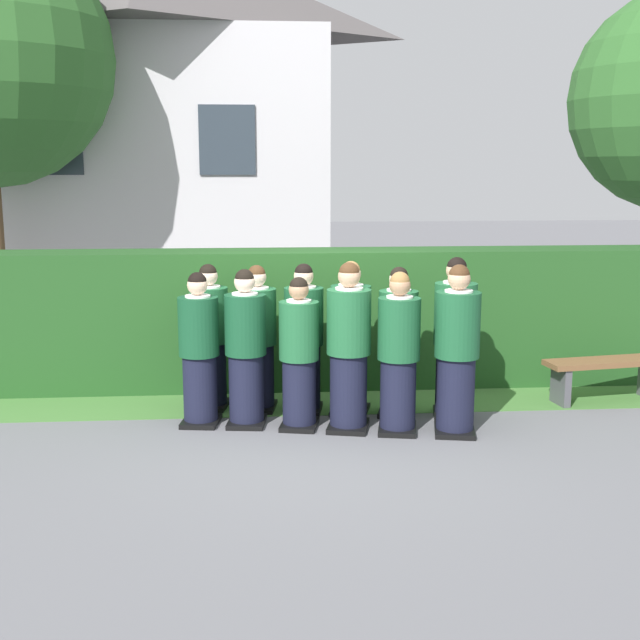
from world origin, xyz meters
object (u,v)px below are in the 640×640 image
student_front_row_2 (299,357)px  wooden_bench (606,371)px  student_front_row_4 (399,357)px  student_front_row_5 (457,354)px  student_rear_row_4 (398,345)px  student_front_row_0 (199,353)px  student_rear_row_1 (258,342)px  student_rear_row_3 (350,342)px  student_rear_row_0 (210,340)px  student_rear_row_5 (455,342)px  student_front_row_3 (349,351)px  student_rear_row_2 (304,342)px  student_front_row_1 (246,352)px

student_front_row_2 → wooden_bench: 3.53m
student_front_row_2 → student_front_row_4: student_front_row_4 is taller
student_front_row_5 → student_rear_row_4: bearing=124.7°
student_front_row_0 → wooden_bench: 4.48m
student_rear_row_1 → student_rear_row_3: bearing=-11.4°
student_front_row_2 → wooden_bench: student_front_row_2 is taller
student_front_row_0 → student_rear_row_0: 0.58m
student_rear_row_3 → student_rear_row_5: student_rear_row_5 is taller
student_front_row_2 → student_rear_row_1: (-0.41, 0.66, 0.02)m
student_front_row_3 → student_rear_row_4: student_front_row_3 is taller
student_rear_row_1 → student_rear_row_2: (0.49, -0.12, 0.01)m
student_front_row_2 → student_rear_row_0: size_ratio=0.97×
student_front_row_0 → student_front_row_1: (0.47, -0.06, 0.02)m
student_rear_row_3 → student_rear_row_4: 0.50m
student_rear_row_0 → student_rear_row_1: bearing=-12.2°
student_rear_row_0 → student_rear_row_3: student_rear_row_3 is taller
student_front_row_5 → student_rear_row_0: size_ratio=1.06×
student_rear_row_5 → wooden_bench: (1.83, 0.42, -0.45)m
student_front_row_3 → student_rear_row_2: size_ratio=1.05×
student_rear_row_2 → student_rear_row_3: bearing=-9.4°
student_rear_row_1 → student_rear_row_2: size_ratio=0.98×
wooden_bench → student_rear_row_5: bearing=-167.1°
student_front_row_4 → student_rear_row_4: student_front_row_4 is taller
student_front_row_2 → student_front_row_3: (0.48, -0.09, 0.07)m
student_rear_row_3 → student_rear_row_5: (1.06, -0.23, 0.03)m
student_rear_row_1 → student_rear_row_3: (0.97, -0.20, 0.03)m
student_front_row_3 → student_rear_row_5: (1.14, 0.32, 0.00)m
student_rear_row_2 → wooden_bench: size_ratio=1.11×
student_front_row_0 → student_rear_row_0: size_ratio=0.99×
student_front_row_1 → student_rear_row_5: 2.15m
student_front_row_5 → student_rear_row_0: (-2.44, 1.07, -0.05)m
student_front_row_3 → wooden_bench: 3.09m
student_front_row_0 → student_front_row_5: bearing=-11.0°
student_rear_row_4 → wooden_bench: 2.44m
student_front_row_3 → student_front_row_4: size_ratio=1.05×
student_front_row_1 → student_rear_row_3: student_rear_row_3 is taller
student_front_row_0 → student_rear_row_0: student_rear_row_0 is taller
student_rear_row_1 → wooden_bench: size_ratio=1.09×
student_front_row_3 → student_front_row_4: student_front_row_3 is taller
student_front_row_3 → wooden_bench: student_front_row_3 is taller
student_front_row_5 → student_rear_row_2: student_front_row_5 is taller
student_front_row_5 → student_rear_row_5: 0.54m
wooden_bench → student_front_row_0: bearing=-174.0°
student_front_row_5 → student_rear_row_3: (-0.95, 0.76, -0.02)m
student_front_row_5 → student_front_row_4: bearing=170.6°
wooden_bench → student_front_row_4: bearing=-160.9°
student_front_row_4 → student_rear_row_0: 2.12m
student_rear_row_0 → student_rear_row_5: (2.54, -0.53, 0.05)m
student_front_row_2 → student_front_row_0: bearing=169.2°
student_rear_row_0 → student_rear_row_4: (1.97, -0.40, 0.00)m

